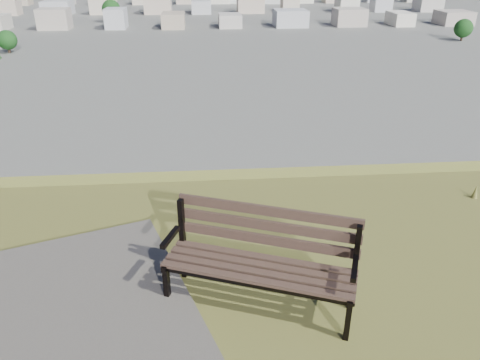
{
  "coord_description": "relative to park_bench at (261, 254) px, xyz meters",
  "views": [
    {
      "loc": [
        -1.1,
        -1.94,
        27.9
      ],
      "look_at": [
        -0.67,
        3.37,
        25.3
      ],
      "focal_mm": 35.0,
      "sensor_mm": 36.0,
      "label": 1
    }
  ],
  "objects": [
    {
      "name": "park_bench",
      "position": [
        0.0,
        0.0,
        0.0
      ],
      "size": [
        1.76,
        1.1,
        0.88
      ],
      "rotation": [
        0.0,
        0.0,
        -0.37
      ],
      "color": "#463328",
      "rests_on": "hilltop_mesa"
    }
  ]
}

